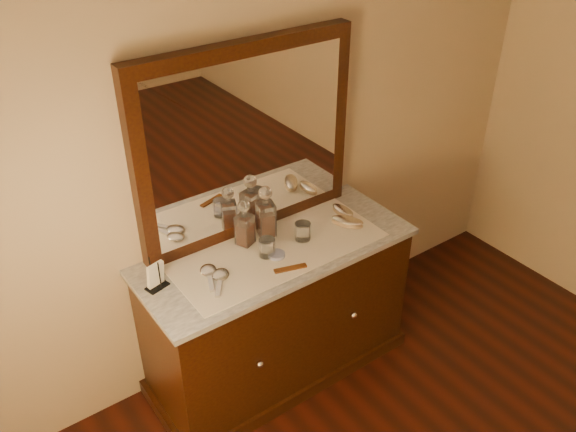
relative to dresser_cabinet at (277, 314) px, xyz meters
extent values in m
plane|color=tan|center=(0.00, 0.29, 0.99)|extent=(4.50, 4.50, 0.00)
cube|color=black|center=(0.00, 0.00, 0.00)|extent=(1.40, 0.55, 0.82)
cube|color=black|center=(0.00, 0.00, -0.37)|extent=(1.46, 0.59, 0.08)
sphere|color=silver|center=(-0.30, -0.28, 0.04)|extent=(0.04, 0.04, 0.04)
sphere|color=silver|center=(0.30, -0.28, 0.04)|extent=(0.04, 0.04, 0.04)
cube|color=silver|center=(0.00, 0.00, 0.42)|extent=(1.44, 0.59, 0.03)
cube|color=black|center=(0.00, 0.25, 0.94)|extent=(1.20, 0.08, 1.00)
cube|color=white|center=(0.00, 0.21, 0.94)|extent=(1.06, 0.01, 0.86)
cube|color=white|center=(0.00, -0.02, 0.44)|extent=(1.10, 0.45, 0.00)
cylinder|color=white|center=(-0.04, -0.06, 0.45)|extent=(0.09, 0.09, 0.02)
cube|color=brown|center=(-0.04, -0.18, 0.45)|extent=(0.16, 0.08, 0.01)
cube|color=black|center=(-0.62, 0.07, 0.44)|extent=(0.12, 0.09, 0.01)
cylinder|color=black|center=(-0.62, 0.04, 0.52)|extent=(0.01, 0.01, 0.16)
cylinder|color=black|center=(-0.63, 0.10, 0.52)|extent=(0.01, 0.01, 0.16)
cube|color=white|center=(-0.62, 0.07, 0.51)|extent=(0.09, 0.06, 0.13)
cube|color=#9A3D16|center=(-0.11, 0.13, 0.50)|extent=(0.08, 0.08, 0.12)
cube|color=white|center=(-0.11, 0.13, 0.53)|extent=(0.10, 0.10, 0.17)
cylinder|color=white|center=(-0.11, 0.13, 0.62)|extent=(0.04, 0.04, 0.03)
sphere|color=white|center=(-0.11, 0.13, 0.67)|extent=(0.08, 0.08, 0.06)
cube|color=#9A3D16|center=(0.03, 0.13, 0.51)|extent=(0.09, 0.09, 0.13)
cube|color=white|center=(0.03, 0.13, 0.54)|extent=(0.11, 0.11, 0.19)
cylinder|color=white|center=(0.03, 0.13, 0.64)|extent=(0.05, 0.05, 0.03)
sphere|color=white|center=(0.03, 0.13, 0.70)|extent=(0.09, 0.09, 0.07)
ellipsoid|color=tan|center=(0.42, -0.05, 0.46)|extent=(0.16, 0.19, 0.03)
ellipsoid|color=silver|center=(0.42, -0.05, 0.48)|extent=(0.16, 0.19, 0.03)
ellipsoid|color=tan|center=(0.48, 0.05, 0.46)|extent=(0.07, 0.15, 0.02)
ellipsoid|color=silver|center=(0.48, 0.05, 0.47)|extent=(0.07, 0.15, 0.02)
ellipsoid|color=silver|center=(-0.38, 0.03, 0.45)|extent=(0.11, 0.12, 0.02)
cube|color=silver|center=(-0.41, -0.05, 0.45)|extent=(0.07, 0.13, 0.01)
ellipsoid|color=silver|center=(-0.34, -0.03, 0.45)|extent=(0.13, 0.13, 0.02)
cube|color=silver|center=(-0.40, -0.11, 0.45)|extent=(0.10, 0.12, 0.01)
cylinder|color=white|center=(-0.07, -0.02, 0.49)|extent=(0.08, 0.08, 0.09)
cylinder|color=white|center=(0.16, -0.01, 0.49)|extent=(0.08, 0.08, 0.09)
camera|label=1|loc=(-1.37, -2.02, 2.22)|focal=37.09mm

